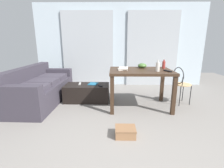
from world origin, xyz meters
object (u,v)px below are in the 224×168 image
couch (40,89)px  tv_remote_secondary (80,84)px  book_stack (123,69)px  tv_remote_primary (100,86)px  coffee_table (87,93)px  bottle_far (164,65)px  bottle_near (158,67)px  shoebox (125,132)px  craft_table (140,75)px  bowl (142,66)px  magazine (93,84)px  tv_remote_on_table (168,71)px  wire_chair (180,81)px

couch → tv_remote_secondary: size_ratio=11.10×
book_stack → tv_remote_primary: size_ratio=1.90×
coffee_table → tv_remote_primary: tv_remote_primary is taller
bottle_far → tv_remote_primary: size_ratio=1.19×
bottle_far → tv_remote_secondary: (-1.84, 0.20, -0.47)m
bottle_near → shoebox: 1.41m
craft_table → book_stack: bearing=-177.7°
bottle_far → bowl: 0.45m
shoebox → coffee_table: bearing=118.1°
tv_remote_primary → magazine: 0.26m
couch → tv_remote_secondary: 0.89m
tv_remote_on_table → tv_remote_primary: size_ratio=1.19×
wire_chair → tv_remote_primary: (-1.74, 0.04, -0.12)m
couch → shoebox: 2.31m
bottle_far → bowl: (-0.44, 0.05, -0.03)m
couch → book_stack: 1.93m
couch → wire_chair: (3.09, -0.06, 0.19)m
craft_table → bottle_far: size_ratio=6.80×
coffee_table → tv_remote_primary: bearing=-22.0°
craft_table → tv_remote_primary: size_ratio=8.12×
wire_chair → magazine: wire_chair is taller
tv_remote_primary → magazine: size_ratio=0.65×
coffee_table → bowl: 1.39m
craft_table → wire_chair: 0.93m
bowl → tv_remote_primary: 1.02m
tv_remote_primary → shoebox: bearing=-103.2°
tv_remote_primary → bottle_far: bearing=-33.6°
bottle_near → magazine: size_ratio=0.89×
bottle_far → magazine: (-1.53, 0.21, -0.48)m
bowl → craft_table: bearing=-105.6°
coffee_table → bottle_far: bottle_far is taller
coffee_table → bottle_near: 1.69m
couch → tv_remote_primary: (1.36, -0.02, 0.08)m
couch → bowl: bowl is taller
couch → bottle_far: bearing=-1.0°
tv_remote_on_table → shoebox: 1.46m
bottle_far → magazine: size_ratio=0.77×
book_stack → shoebox: (-0.01, -1.12, -0.74)m
craft_table → bottle_near: bottle_near is taller
bowl → tv_remote_on_table: size_ratio=1.03×
coffee_table → book_stack: (0.80, -0.36, 0.62)m
bowl → book_stack: bowl is taller
wire_chair → bowl: (-0.83, 0.06, 0.33)m
couch → bottle_far: (2.71, -0.05, 0.55)m
bottle_far → shoebox: 1.78m
bottle_near → bowl: bottle_near is taller
wire_chair → bottle_near: 0.80m
wire_chair → magazine: bearing=173.3°
couch → craft_table: 2.24m
craft_table → shoebox: 1.34m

